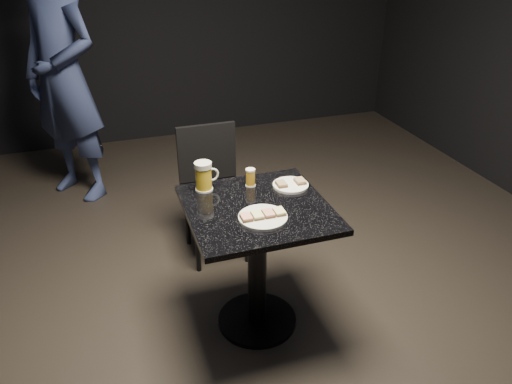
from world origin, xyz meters
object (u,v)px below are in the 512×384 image
patron (63,77)px  chair (212,183)px  plate_small (291,185)px  beer_tumbler (250,178)px  plate_large (263,217)px  table (257,247)px  beer_mug (204,176)px

patron → chair: bearing=-6.9°
plate_small → beer_tumbler: size_ratio=1.95×
patron → plate_small: bearing=-11.1°
plate_large → patron: bearing=112.9°
patron → table: 2.20m
beer_mug → chair: 0.66m
chair → table: bearing=-86.8°
patron → beer_mug: (0.68, -1.70, -0.14)m
chair → plate_large: bearing=-88.0°
plate_large → beer_mug: 0.43m
chair → beer_mug: bearing=-106.7°
plate_large → patron: (-0.88, 2.08, 0.21)m
table → chair: bearing=93.2°
patron → beer_tumbler: bearing=-14.9°
plate_large → table: 0.28m
table → beer_mug: beer_mug is taller
plate_small → chair: (-0.28, 0.65, -0.26)m
beer_mug → table: bearing=-50.7°
plate_large → plate_small: size_ratio=1.23×
chair → plate_small: bearing=-66.6°
table → chair: (-0.04, 0.80, -0.01)m
plate_small → table: bearing=-148.1°
plate_small → patron: 2.14m
table → beer_tumbler: beer_tumbler is taller
plate_large → beer_tumbler: size_ratio=2.41×
plate_large → beer_tumbler: 0.35m
table → chair: 0.80m
plate_small → table: size_ratio=0.26×
plate_large → chair: bearing=92.0°
plate_small → table: (-0.24, -0.15, -0.25)m
patron → beer_tumbler: size_ratio=19.79×
plate_small → chair: size_ratio=0.22×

